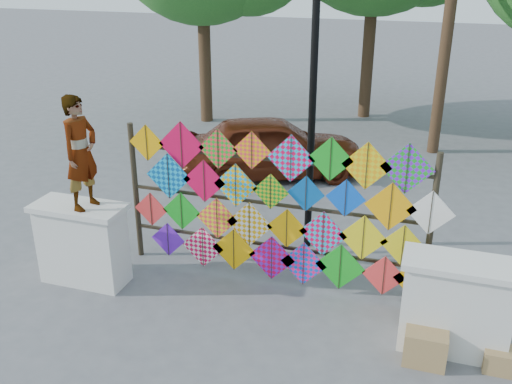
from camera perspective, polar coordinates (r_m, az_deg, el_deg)
ground at (r=8.47m, az=-0.06°, el=-11.06°), size 80.00×80.00×0.00m
parapet_left at (r=9.08m, az=-16.95°, el=-4.90°), size 1.40×0.65×1.28m
parapet_right at (r=7.67m, az=19.34°, el=-10.65°), size 1.40×0.65×1.28m
kite_rack at (r=8.46m, az=2.20°, el=-1.74°), size 4.94×0.24×2.42m
vendor_woman at (r=8.44m, az=-17.13°, el=3.77°), size 0.48×0.66×1.67m
sedan at (r=12.92m, az=1.60°, el=4.58°), size 4.40×3.16×1.39m
lamppost at (r=9.12m, az=5.71°, el=9.82°), size 0.28×0.28×4.46m
cardboard_box_near at (r=7.61m, az=16.59°, el=-14.44°), size 0.51×0.46×0.46m
cardboard_box_far at (r=7.81m, az=23.07°, el=-15.12°), size 0.35×0.32×0.29m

